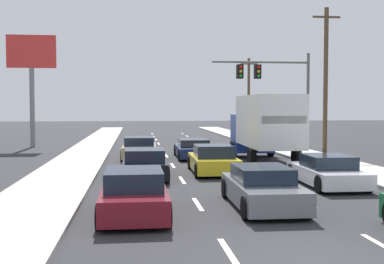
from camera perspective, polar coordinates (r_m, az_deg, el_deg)
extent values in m
plane|color=#2B2B2D|center=(34.21, -0.58, -2.08)|extent=(140.00, 140.00, 0.00)
cube|color=#B2AFA8|center=(30.80, 12.89, -2.58)|extent=(2.84, 80.00, 0.14)
cube|color=#B2AFA8|center=(29.20, -12.66, -2.88)|extent=(2.84, 80.00, 0.14)
cube|color=silver|center=(10.45, 4.27, -13.72)|extent=(0.14, 2.00, 0.01)
cube|color=silver|center=(15.25, 0.67, -8.38)|extent=(0.14, 2.00, 0.01)
cube|color=silver|center=(20.15, -1.15, -5.60)|extent=(0.14, 2.00, 0.01)
cube|color=silver|center=(25.08, -2.25, -3.91)|extent=(0.14, 2.00, 0.01)
cube|color=silver|center=(30.04, -2.99, -2.78)|extent=(0.14, 2.00, 0.01)
cube|color=silver|center=(35.01, -3.51, -1.97)|extent=(0.14, 2.00, 0.01)
cube|color=silver|center=(39.99, -3.90, -1.35)|extent=(0.14, 2.00, 0.01)
cube|color=silver|center=(44.97, -4.21, -0.88)|extent=(0.14, 2.00, 0.01)
cube|color=silver|center=(49.96, -4.46, -0.50)|extent=(0.14, 2.00, 0.01)
cube|color=silver|center=(54.95, -4.66, -0.19)|extent=(0.14, 2.00, 0.01)
cube|color=silver|center=(11.57, 21.45, -12.27)|extent=(0.14, 2.00, 0.01)
cube|color=silver|center=(16.03, 12.93, -7.90)|extent=(0.14, 2.00, 0.01)
cube|color=silver|center=(20.75, 8.28, -5.39)|extent=(0.14, 2.00, 0.01)
cube|color=silver|center=(25.57, 5.38, -3.79)|extent=(0.14, 2.00, 0.01)
cube|color=silver|center=(30.45, 3.42, -2.70)|extent=(0.14, 2.00, 0.01)
cube|color=silver|center=(35.36, 2.00, -1.91)|extent=(0.14, 2.00, 0.01)
cube|color=silver|center=(40.29, 0.93, -1.31)|extent=(0.14, 2.00, 0.01)
cube|color=silver|center=(45.24, 0.09, -0.85)|extent=(0.14, 2.00, 0.01)
cube|color=silver|center=(50.20, -0.58, -0.47)|extent=(0.14, 2.00, 0.01)
cube|color=silver|center=(55.17, -1.13, -0.16)|extent=(0.14, 2.00, 0.01)
cube|color=tan|center=(28.66, -6.13, -2.16)|extent=(2.03, 4.42, 0.64)
cube|color=#192333|center=(28.62, -6.13, -1.04)|extent=(1.73, 2.17, 0.48)
cylinder|color=black|center=(30.33, -7.73, -2.15)|extent=(0.24, 0.65, 0.64)
cylinder|color=black|center=(30.29, -4.38, -2.13)|extent=(0.24, 0.65, 0.64)
cylinder|color=black|center=(27.09, -8.08, -2.76)|extent=(0.24, 0.65, 0.64)
cylinder|color=black|center=(27.05, -4.32, -2.75)|extent=(0.24, 0.65, 0.64)
cube|color=black|center=(20.80, -5.51, -4.10)|extent=(1.87, 4.20, 0.63)
cube|color=#192333|center=(20.48, -5.51, -2.65)|extent=(1.62, 1.99, 0.48)
cylinder|color=black|center=(22.36, -7.72, -3.96)|extent=(0.23, 0.64, 0.64)
cylinder|color=black|center=(22.37, -3.36, -3.94)|extent=(0.23, 0.64, 0.64)
cylinder|color=black|center=(19.30, -8.00, -5.06)|extent=(0.23, 0.64, 0.64)
cylinder|color=black|center=(19.32, -2.94, -5.03)|extent=(0.23, 0.64, 0.64)
cube|color=maroon|center=(13.71, -6.75, -7.77)|extent=(1.77, 4.12, 0.63)
cube|color=#192333|center=(13.55, -6.76, -5.44)|extent=(1.55, 2.08, 0.51)
cylinder|color=black|center=(15.24, -9.81, -7.22)|extent=(0.22, 0.64, 0.64)
cylinder|color=black|center=(15.23, -3.61, -7.19)|extent=(0.22, 0.64, 0.64)
cylinder|color=black|center=(12.29, -10.64, -9.70)|extent=(0.22, 0.64, 0.64)
cylinder|color=black|center=(12.28, -2.90, -9.66)|extent=(0.22, 0.64, 0.64)
cube|color=#141E4C|center=(28.87, 0.10, -2.18)|extent=(1.94, 4.54, 0.56)
cube|color=#192333|center=(28.65, 0.14, -1.24)|extent=(1.69, 2.35, 0.42)
cylinder|color=black|center=(30.50, -1.90, -2.09)|extent=(0.23, 0.64, 0.64)
cylinder|color=black|center=(30.68, 1.40, -2.06)|extent=(0.23, 0.64, 0.64)
cylinder|color=black|center=(27.11, -1.38, -2.73)|extent=(0.23, 0.64, 0.64)
cylinder|color=black|center=(27.30, 2.32, -2.69)|extent=(0.23, 0.64, 0.64)
cube|color=yellow|center=(22.28, 2.45, -3.62)|extent=(1.94, 4.23, 0.62)
cube|color=#192333|center=(21.94, 2.56, -2.22)|extent=(1.68, 1.87, 0.53)
cylinder|color=black|center=(23.72, -0.19, -3.54)|extent=(0.23, 0.64, 0.64)
cylinder|color=black|center=(23.96, 4.00, -3.48)|extent=(0.23, 0.64, 0.64)
cylinder|color=black|center=(20.66, 0.65, -4.51)|extent=(0.23, 0.64, 0.64)
cylinder|color=black|center=(20.93, 5.45, -4.42)|extent=(0.23, 0.64, 0.64)
cube|color=slate|center=(14.89, 8.19, -6.93)|extent=(1.84, 4.35, 0.63)
cube|color=#192333|center=(14.87, 8.14, -4.83)|extent=(1.59, 2.07, 0.45)
cylinder|color=black|center=(16.30, 3.97, -6.52)|extent=(0.23, 0.64, 0.64)
cylinder|color=black|center=(16.66, 9.62, -6.35)|extent=(0.23, 0.64, 0.64)
cylinder|color=black|center=(13.19, 6.37, -8.80)|extent=(0.23, 0.64, 0.64)
cylinder|color=black|center=(13.63, 13.25, -8.47)|extent=(0.23, 0.64, 0.64)
cube|color=white|center=(25.80, 8.90, 1.29)|extent=(2.49, 5.80, 2.64)
cube|color=red|center=(23.04, 10.67, 1.41)|extent=(2.14, 0.08, 0.36)
cube|color=#1E389E|center=(29.63, 7.01, -0.13)|extent=(2.32, 2.12, 2.24)
cylinder|color=black|center=(29.47, 4.83, -1.97)|extent=(0.32, 0.97, 0.96)
cylinder|color=black|center=(29.96, 9.13, -1.91)|extent=(0.32, 0.97, 0.96)
cylinder|color=black|center=(24.53, 6.96, -2.97)|extent=(0.32, 0.97, 0.96)
cylinder|color=black|center=(25.12, 12.04, -2.87)|extent=(0.32, 0.97, 0.96)
cube|color=white|center=(19.41, 15.42, -4.80)|extent=(1.95, 4.43, 0.56)
cube|color=#192333|center=(19.27, 15.53, -3.31)|extent=(1.68, 1.97, 0.48)
cylinder|color=black|center=(20.69, 11.54, -4.55)|extent=(0.23, 0.64, 0.64)
cylinder|color=black|center=(21.26, 16.03, -4.41)|extent=(0.23, 0.64, 0.64)
cylinder|color=black|center=(17.60, 14.67, -5.91)|extent=(0.23, 0.64, 0.64)
cylinder|color=black|center=(18.26, 19.81, -5.66)|extent=(0.23, 0.64, 0.64)
cylinder|color=#595B56|center=(34.81, 13.32, 3.43)|extent=(0.20, 0.20, 6.68)
cylinder|color=#595B56|center=(33.95, 8.01, 8.05)|extent=(6.69, 0.14, 0.14)
cube|color=black|center=(33.84, 7.63, 6.96)|extent=(0.40, 0.56, 0.95)
sphere|color=red|center=(33.56, 7.77, 7.51)|extent=(0.20, 0.20, 0.20)
sphere|color=orange|center=(33.54, 7.76, 7.00)|extent=(0.20, 0.20, 0.20)
sphere|color=green|center=(33.52, 7.76, 6.48)|extent=(0.20, 0.20, 0.20)
cube|color=black|center=(33.56, 5.58, 7.01)|extent=(0.40, 0.56, 0.95)
sphere|color=red|center=(33.28, 5.70, 7.56)|extent=(0.20, 0.20, 0.20)
sphere|color=orange|center=(33.26, 5.70, 7.04)|extent=(0.20, 0.20, 0.20)
sphere|color=green|center=(33.24, 5.70, 6.53)|extent=(0.20, 0.20, 0.20)
cylinder|color=brown|center=(32.68, 15.27, 5.75)|extent=(0.28, 0.28, 9.31)
cube|color=brown|center=(33.13, 15.37, 12.77)|extent=(1.80, 0.12, 0.12)
cylinder|color=brown|center=(53.12, 6.61, 4.11)|extent=(0.28, 0.28, 8.19)
cube|color=brown|center=(53.31, 6.63, 7.87)|extent=(1.80, 0.12, 0.12)
cylinder|color=slate|center=(38.22, -18.08, 2.71)|extent=(0.36, 0.36, 5.87)
cube|color=red|center=(38.43, -18.18, 8.89)|extent=(3.56, 0.20, 2.41)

